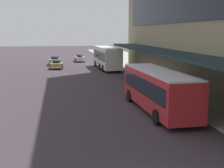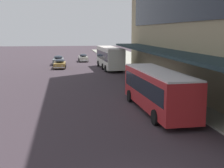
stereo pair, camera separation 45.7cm
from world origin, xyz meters
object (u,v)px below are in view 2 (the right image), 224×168
(sedan_trailing_near, at_px, (60,64))
(sedan_oncoming_rear, at_px, (58,60))
(transit_bus_kerbside_front, at_px, (110,57))
(sedan_oncoming_front, at_px, (83,58))
(transit_bus_kerbside_rear, at_px, (157,88))

(sedan_trailing_near, bearing_deg, sedan_oncoming_rear, 92.90)
(transit_bus_kerbside_front, bearing_deg, sedan_trailing_near, 165.22)
(transit_bus_kerbside_front, xyz_separation_m, sedan_oncoming_front, (-3.37, 12.90, -1.20))
(transit_bus_kerbside_front, relative_size, sedan_oncoming_rear, 2.29)
(transit_bus_kerbside_front, distance_m, transit_bus_kerbside_rear, 26.98)
(sedan_oncoming_front, bearing_deg, sedan_oncoming_rear, -133.81)
(sedan_trailing_near, bearing_deg, sedan_oncoming_front, 67.55)
(transit_bus_kerbside_front, distance_m, sedan_trailing_near, 8.20)
(transit_bus_kerbside_front, xyz_separation_m, sedan_oncoming_rear, (-8.14, 7.92, -1.15))
(sedan_oncoming_rear, bearing_deg, transit_bus_kerbside_front, -44.23)
(sedan_trailing_near, distance_m, sedan_oncoming_front, 11.72)
(transit_bus_kerbside_rear, distance_m, sedan_trailing_near, 29.98)
(transit_bus_kerbside_rear, height_order, sedan_trailing_near, transit_bus_kerbside_rear)
(sedan_trailing_near, height_order, sedan_oncoming_front, sedan_oncoming_front)
(sedan_trailing_near, xyz_separation_m, sedan_oncoming_front, (4.48, 10.83, 0.02))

